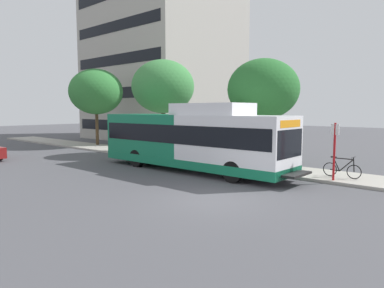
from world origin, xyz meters
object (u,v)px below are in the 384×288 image
at_px(transit_bus, 191,140).
at_px(street_tree_mid_block, 163,87).
at_px(bus_stop_sign_pole, 334,147).
at_px(street_tree_near_stop, 263,89).
at_px(street_tree_far_block, 96,92).
at_px(bicycle_parked, 342,169).

xyz_separation_m(transit_bus, street_tree_mid_block, (3.89, 6.25, 3.30)).
relative_size(transit_bus, street_tree_mid_block, 1.80).
height_order(transit_bus, street_tree_mid_block, street_tree_mid_block).
bearing_deg(bus_stop_sign_pole, street_tree_near_stop, 64.77).
relative_size(bus_stop_sign_pole, street_tree_far_block, 0.38).
relative_size(transit_bus, bus_stop_sign_pole, 4.71).
bearing_deg(street_tree_mid_block, street_tree_near_stop, -87.92).
distance_m(bus_stop_sign_pole, street_tree_mid_block, 13.81).
distance_m(transit_bus, street_tree_far_block, 15.68).
bearing_deg(street_tree_near_stop, bus_stop_sign_pole, -115.23).
distance_m(street_tree_near_stop, street_tree_far_block, 16.78).
relative_size(bus_stop_sign_pole, street_tree_mid_block, 0.38).
height_order(bus_stop_sign_pole, bicycle_parked, bus_stop_sign_pole).
relative_size(bicycle_parked, street_tree_mid_block, 0.26).
bearing_deg(street_tree_mid_block, street_tree_far_block, 90.23).
xyz_separation_m(transit_bus, bicycle_parked, (2.71, -7.05, -1.14)).
relative_size(transit_bus, bicycle_parked, 6.96).
xyz_separation_m(bus_stop_sign_pole, bicycle_parked, (0.90, -0.07, -1.09)).
relative_size(transit_bus, street_tree_near_stop, 1.99).
bearing_deg(street_tree_far_block, bus_stop_sign_pole, -95.38).
bearing_deg(transit_bus, street_tree_far_block, 75.43).
height_order(bus_stop_sign_pole, street_tree_mid_block, street_tree_mid_block).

